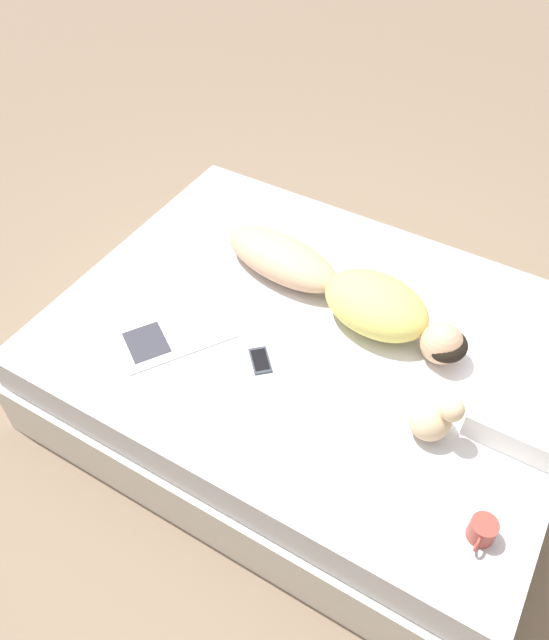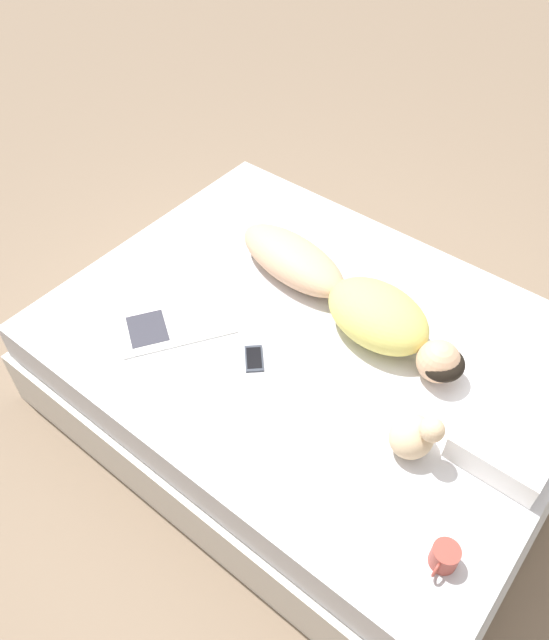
{
  "view_description": "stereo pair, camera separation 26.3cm",
  "coord_description": "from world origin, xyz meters",
  "px_view_note": "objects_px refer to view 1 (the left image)",
  "views": [
    {
      "loc": [
        1.66,
        0.78,
        2.52
      ],
      "look_at": [
        0.08,
        -0.15,
        0.56
      ],
      "focal_mm": 35.0,
      "sensor_mm": 36.0,
      "label": 1
    },
    {
      "loc": [
        1.51,
        1.0,
        2.52
      ],
      "look_at": [
        0.08,
        -0.15,
        0.56
      ],
      "focal_mm": 35.0,
      "sensor_mm": 36.0,
      "label": 2
    }
  ],
  "objects_px": {
    "open_magazine": "(173,334)",
    "cell_phone": "(260,360)",
    "coffee_mug": "(482,530)",
    "person": "(344,290)"
  },
  "relations": [
    {
      "from": "person",
      "to": "open_magazine",
      "type": "relative_size",
      "value": 2.26
    },
    {
      "from": "open_magazine",
      "to": "coffee_mug",
      "type": "xyz_separation_m",
      "value": [
        0.21,
        1.43,
        0.04
      ]
    },
    {
      "from": "open_magazine",
      "to": "cell_phone",
      "type": "relative_size",
      "value": 3.7
    },
    {
      "from": "coffee_mug",
      "to": "cell_phone",
      "type": "relative_size",
      "value": 0.83
    },
    {
      "from": "person",
      "to": "cell_phone",
      "type": "distance_m",
      "value": 0.5
    },
    {
      "from": "cell_phone",
      "to": "open_magazine",
      "type": "bearing_deg",
      "value": -34.0
    },
    {
      "from": "coffee_mug",
      "to": "open_magazine",
      "type": "bearing_deg",
      "value": -98.34
    },
    {
      "from": "open_magazine",
      "to": "coffee_mug",
      "type": "bearing_deg",
      "value": 114.88
    },
    {
      "from": "open_magazine",
      "to": "cell_phone",
      "type": "height_order",
      "value": "same"
    },
    {
      "from": "coffee_mug",
      "to": "cell_phone",
      "type": "height_order",
      "value": "coffee_mug"
    }
  ]
}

